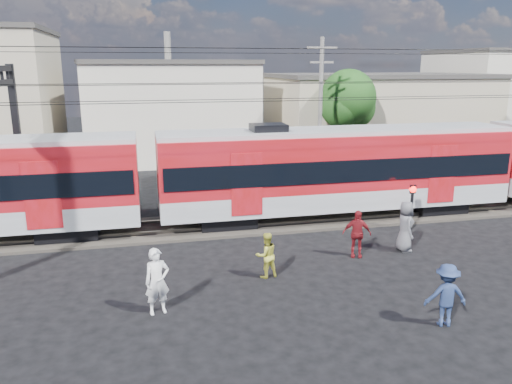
# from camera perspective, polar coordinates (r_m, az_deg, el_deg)

# --- Properties ---
(ground) EXTENTS (120.00, 120.00, 0.00)m
(ground) POSITION_cam_1_polar(r_m,az_deg,el_deg) (15.24, 4.92, -12.84)
(ground) COLOR black
(ground) RESTS_ON ground
(track_bed) EXTENTS (70.00, 3.40, 0.12)m
(track_bed) POSITION_cam_1_polar(r_m,az_deg,el_deg) (22.39, -1.32, -3.59)
(track_bed) COLOR #2D2823
(track_bed) RESTS_ON ground
(rail_near) EXTENTS (70.00, 0.12, 0.12)m
(rail_near) POSITION_cam_1_polar(r_m,az_deg,el_deg) (21.66, -0.92, -3.88)
(rail_near) COLOR #59544C
(rail_near) RESTS_ON track_bed
(rail_far) EXTENTS (70.00, 0.12, 0.12)m
(rail_far) POSITION_cam_1_polar(r_m,az_deg,el_deg) (23.06, -1.70, -2.75)
(rail_far) COLOR #59544C
(rail_far) RESTS_ON track_bed
(commuter_train) EXTENTS (50.30, 3.08, 4.17)m
(commuter_train) POSITION_cam_1_polar(r_m,az_deg,el_deg) (23.09, 9.64, 2.77)
(commuter_train) COLOR black
(commuter_train) RESTS_ON ground
(catenary) EXTENTS (70.00, 9.30, 7.52)m
(catenary) POSITION_cam_1_polar(r_m,az_deg,el_deg) (21.41, -24.97, 8.16)
(catenary) COLOR black
(catenary) RESTS_ON ground
(building_midwest) EXTENTS (12.24, 12.24, 7.30)m
(building_midwest) POSITION_cam_1_polar(r_m,az_deg,el_deg) (40.08, -9.78, 9.40)
(building_midwest) COLOR beige
(building_midwest) RESTS_ON ground
(building_mideast) EXTENTS (16.32, 10.20, 6.30)m
(building_mideast) POSITION_cam_1_polar(r_m,az_deg,el_deg) (41.33, 13.51, 8.66)
(building_mideast) COLOR tan
(building_mideast) RESTS_ON ground
(building_east) EXTENTS (10.20, 10.20, 8.30)m
(building_east) POSITION_cam_1_polar(r_m,az_deg,el_deg) (52.16, 25.71, 9.86)
(building_east) COLOR beige
(building_east) RESTS_ON ground
(utility_pole_mid) EXTENTS (1.80, 0.24, 8.50)m
(utility_pole_mid) POSITION_cam_1_polar(r_m,az_deg,el_deg) (29.81, 7.36, 9.56)
(utility_pole_mid) COLOR slate
(utility_pole_mid) RESTS_ON ground
(tree_near) EXTENTS (3.82, 3.64, 6.72)m
(tree_near) POSITION_cam_1_polar(r_m,az_deg,el_deg) (33.85, 10.69, 10.20)
(tree_near) COLOR #382619
(tree_near) RESTS_ON ground
(pedestrian_a) EXTENTS (0.80, 0.62, 1.95)m
(pedestrian_a) POSITION_cam_1_polar(r_m,az_deg,el_deg) (14.67, -11.23, -9.98)
(pedestrian_a) COLOR white
(pedestrian_a) RESTS_ON ground
(pedestrian_b) EXTENTS (0.87, 0.74, 1.56)m
(pedestrian_b) POSITION_cam_1_polar(r_m,az_deg,el_deg) (16.79, 1.18, -7.22)
(pedestrian_b) COLOR gold
(pedestrian_b) RESTS_ON ground
(pedestrian_c) EXTENTS (1.25, 0.86, 1.77)m
(pedestrian_c) POSITION_cam_1_polar(r_m,az_deg,el_deg) (14.74, 20.90, -10.95)
(pedestrian_c) COLOR navy
(pedestrian_c) RESTS_ON ground
(pedestrian_d) EXTENTS (1.13, 0.73, 1.79)m
(pedestrian_d) POSITION_cam_1_polar(r_m,az_deg,el_deg) (18.86, 11.44, -4.69)
(pedestrian_d) COLOR maroon
(pedestrian_d) RESTS_ON ground
(pedestrian_e) EXTENTS (0.75, 1.03, 1.95)m
(pedestrian_e) POSITION_cam_1_polar(r_m,az_deg,el_deg) (19.88, 16.69, -3.78)
(pedestrian_e) COLOR #535258
(pedestrian_e) RESTS_ON ground
(crossing_signal) EXTENTS (0.29, 0.29, 2.03)m
(crossing_signal) POSITION_cam_1_polar(r_m,az_deg,el_deg) (22.21, 17.40, -0.79)
(crossing_signal) COLOR black
(crossing_signal) RESTS_ON ground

